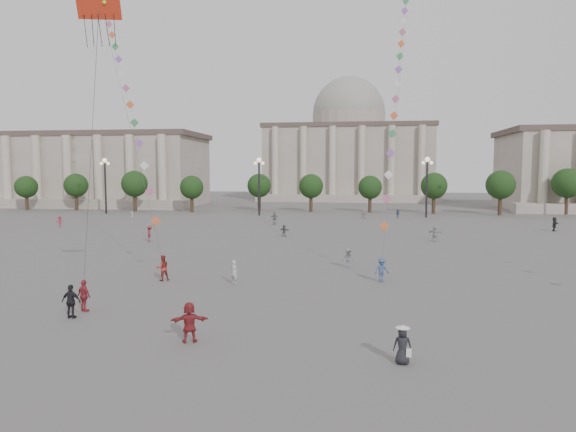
# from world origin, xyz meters

# --- Properties ---
(ground) EXTENTS (360.00, 360.00, 0.00)m
(ground) POSITION_xyz_m (0.00, 0.00, 0.00)
(ground) COLOR #5A5755
(ground) RESTS_ON ground
(hall_west) EXTENTS (84.00, 26.22, 17.20)m
(hall_west) POSITION_xyz_m (-75.00, 93.89, 8.43)
(hall_west) COLOR gray
(hall_west) RESTS_ON ground
(hall_central) EXTENTS (48.30, 34.30, 35.50)m
(hall_central) POSITION_xyz_m (0.00, 129.22, 14.23)
(hall_central) COLOR gray
(hall_central) RESTS_ON ground
(tree_row) EXTENTS (137.12, 5.12, 8.00)m
(tree_row) POSITION_xyz_m (0.00, 78.00, 5.39)
(tree_row) COLOR #34261A
(tree_row) RESTS_ON ground
(lamp_post_far_west) EXTENTS (2.00, 0.90, 10.65)m
(lamp_post_far_west) POSITION_xyz_m (-45.00, 70.00, 7.35)
(lamp_post_far_west) COLOR #262628
(lamp_post_far_west) RESTS_ON ground
(lamp_post_mid_west) EXTENTS (2.00, 0.90, 10.65)m
(lamp_post_mid_west) POSITION_xyz_m (-15.00, 70.00, 7.35)
(lamp_post_mid_west) COLOR #262628
(lamp_post_mid_west) RESTS_ON ground
(lamp_post_mid_east) EXTENTS (2.00, 0.90, 10.65)m
(lamp_post_mid_east) POSITION_xyz_m (15.00, 70.00, 7.35)
(lamp_post_mid_east) COLOR #262628
(lamp_post_mid_east) RESTS_ON ground
(person_crowd_0) EXTENTS (0.90, 0.91, 1.54)m
(person_crowd_0) POSITION_xyz_m (9.92, 68.00, 0.77)
(person_crowd_0) COLOR #335074
(person_crowd_0) RESTS_ON ground
(person_crowd_2) EXTENTS (1.17, 1.20, 1.65)m
(person_crowd_2) POSITION_xyz_m (-39.96, 46.38, 0.83)
(person_crowd_2) COLOR #A02B44
(person_crowd_2) RESTS_ON ground
(person_crowd_4) EXTENTS (1.29, 1.63, 1.73)m
(person_crowd_4) POSITION_xyz_m (4.03, 66.01, 0.86)
(person_crowd_4) COLOR #B9B9B4
(person_crowd_4) RESTS_ON ground
(person_crowd_6) EXTENTS (1.19, 0.85, 1.66)m
(person_crowd_6) POSITION_xyz_m (2.30, 20.30, 0.83)
(person_crowd_6) COLOR slate
(person_crowd_6) RESTS_ON ground
(person_crowd_7) EXTENTS (1.85, 1.41, 1.95)m
(person_crowd_7) POSITION_xyz_m (11.97, 38.17, 0.97)
(person_crowd_7) COLOR #B3B3AE
(person_crowd_7) RESTS_ON ground
(person_crowd_9) EXTENTS (1.52, 1.77, 1.93)m
(person_crowd_9) POSITION_xyz_m (29.55, 50.88, 0.96)
(person_crowd_9) COLOR black
(person_crowd_9) RESTS_ON ground
(person_crowd_10) EXTENTS (0.60, 0.73, 1.71)m
(person_crowd_10) POSITION_xyz_m (-33.27, 56.03, 0.86)
(person_crowd_10) COLOR #B7B7B3
(person_crowd_10) RESTS_ON ground
(person_crowd_12) EXTENTS (1.45, 0.99, 1.50)m
(person_crowd_12) POSITION_xyz_m (-6.05, 40.38, 0.75)
(person_crowd_12) COLOR slate
(person_crowd_12) RESTS_ON ground
(person_crowd_13) EXTENTS (0.75, 0.69, 1.72)m
(person_crowd_13) POSITION_xyz_m (-5.74, 13.03, 0.86)
(person_crowd_13) COLOR #BBBCB8
(person_crowd_13) RESTS_ON ground
(person_crowd_16) EXTENTS (1.22, 0.92, 1.92)m
(person_crowd_16) POSITION_xyz_m (-9.64, 54.50, 0.96)
(person_crowd_16) COLOR slate
(person_crowd_16) RESTS_ON ground
(person_crowd_17) EXTENTS (1.03, 1.35, 1.85)m
(person_crowd_17) POSITION_xyz_m (-20.80, 33.53, 0.93)
(person_crowd_17) COLOR maroon
(person_crowd_17) RESTS_ON ground
(tourist_0) EXTENTS (1.18, 0.90, 1.86)m
(tourist_0) POSITION_xyz_m (-12.59, 4.63, 0.93)
(tourist_0) COLOR #A02B35
(tourist_0) RESTS_ON ground
(tourist_1) EXTENTS (1.12, 0.49, 1.89)m
(tourist_1) POSITION_xyz_m (-12.57, 3.25, 0.94)
(tourist_1) COLOR black
(tourist_1) RESTS_ON ground
(tourist_2) EXTENTS (1.89, 1.08, 1.94)m
(tourist_2) POSITION_xyz_m (-4.80, 0.31, 0.97)
(tourist_2) COLOR maroon
(tourist_2) RESTS_ON ground
(kite_flyer_0) EXTENTS (1.18, 1.13, 1.91)m
(kite_flyer_0) POSITION_xyz_m (-11.27, 13.35, 0.96)
(kite_flyer_0) COLOR maroon
(kite_flyer_0) RESTS_ON ground
(kite_flyer_1) EXTENTS (1.34, 1.12, 1.81)m
(kite_flyer_1) POSITION_xyz_m (4.86, 15.04, 0.90)
(kite_flyer_1) COLOR #36517B
(kite_flyer_1) RESTS_ON ground
(hat_person) EXTENTS (0.79, 0.60, 1.69)m
(hat_person) POSITION_xyz_m (5.01, -1.17, 0.85)
(hat_person) COLOR black
(hat_person) RESTS_ON ground
(dragon_kite) EXTENTS (2.32, 1.38, 15.52)m
(dragon_kite) POSITION_xyz_m (-10.25, 2.95, 15.67)
(dragon_kite) COLOR red
(dragon_kite) RESTS_ON ground
(kite_train_west) EXTENTS (24.55, 34.98, 58.65)m
(kite_train_west) POSITION_xyz_m (-24.25, 32.30, 23.07)
(kite_train_west) COLOR #3F3F3F
(kite_train_west) RESTS_ON ground
(kite_train_mid) EXTENTS (6.65, 40.12, 61.31)m
(kite_train_mid) POSITION_xyz_m (8.00, 36.31, 26.38)
(kite_train_mid) COLOR #3F3F3F
(kite_train_mid) RESTS_ON ground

